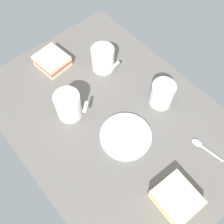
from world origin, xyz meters
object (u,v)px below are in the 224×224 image
at_px(plate_of_food, 126,136).
at_px(coffee_mug_milky, 68,105).
at_px(coffee_mug_black, 103,58).
at_px(spoon, 202,147).
at_px(sandwich_side, 52,61).
at_px(glass_of_milk, 162,95).
at_px(sandwich_main, 177,199).

relative_size(plate_of_food, coffee_mug_milky, 1.64).
bearing_deg(coffee_mug_black, plate_of_food, 154.23).
xyz_separation_m(coffee_mug_milky, spoon, (-0.38, -0.25, -0.05)).
height_order(plate_of_food, coffee_mug_black, coffee_mug_black).
height_order(coffee_mug_black, sandwich_side, coffee_mug_black).
xyz_separation_m(plate_of_food, coffee_mug_milky, (0.19, 0.08, 0.05)).
bearing_deg(sandwich_side, glass_of_milk, -153.65).
bearing_deg(coffee_mug_black, sandwich_main, 162.88).
xyz_separation_m(plate_of_food, sandwich_main, (-0.24, 0.03, 0.02)).
bearing_deg(glass_of_milk, sandwich_main, 141.47).
xyz_separation_m(coffee_mug_milky, glass_of_milk, (-0.17, -0.27, -0.01)).
height_order(sandwich_main, glass_of_milk, glass_of_milk).
xyz_separation_m(sandwich_side, spoon, (-0.60, -0.17, -0.02)).
distance_m(plate_of_food, coffee_mug_black, 0.31).
bearing_deg(plate_of_food, sandwich_side, 1.00).
xyz_separation_m(coffee_mug_milky, sandwich_main, (-0.44, -0.06, -0.03)).
distance_m(coffee_mug_black, sandwich_main, 0.55).
distance_m(plate_of_food, glass_of_milk, 0.19).
bearing_deg(glass_of_milk, sandwich_side, 26.35).
height_order(coffee_mug_black, spoon, coffee_mug_black).
relative_size(plate_of_food, spoon, 1.50).
relative_size(coffee_mug_milky, sandwich_main, 0.83).
bearing_deg(sandwich_side, coffee_mug_black, -134.03).
height_order(plate_of_food, sandwich_main, sandwich_main).
distance_m(coffee_mug_black, sandwich_side, 0.20).
relative_size(coffee_mug_black, sandwich_main, 0.87).
bearing_deg(plate_of_food, sandwich_main, 173.79).
xyz_separation_m(coffee_mug_black, sandwich_side, (0.14, 0.14, -0.03)).
xyz_separation_m(sandwich_main, glass_of_milk, (0.27, -0.21, 0.02)).
relative_size(sandwich_side, glass_of_milk, 1.33).
distance_m(coffee_mug_milky, sandwich_main, 0.44).
relative_size(coffee_mug_black, spoon, 0.95).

